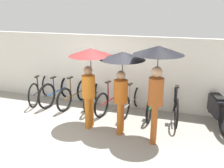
{
  "coord_description": "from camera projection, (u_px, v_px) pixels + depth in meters",
  "views": [
    {
      "loc": [
        2.4,
        -4.69,
        2.88
      ],
      "look_at": [
        0.51,
        1.05,
        1.0
      ],
      "focal_mm": 40.0,
      "sensor_mm": 36.0,
      "label": 1
    }
  ],
  "objects": [
    {
      "name": "pedestrian_trailing",
      "position": [
        157.0,
        67.0,
        5.16
      ],
      "size": [
        1.06,
        1.06,
        2.12
      ],
      "rotation": [
        0.0,
        0.0,
        0.08
      ],
      "color": "#9E4C1E",
      "rests_on": "ground"
    },
    {
      "name": "parked_bicycle_3",
      "position": [
        93.0,
        96.0,
        7.38
      ],
      "size": [
        0.44,
        1.72,
        1.06
      ],
      "rotation": [
        0.0,
        0.0,
        1.67
      ],
      "color": "black",
      "rests_on": "ground"
    },
    {
      "name": "parked_bicycle_7",
      "position": [
        175.0,
        105.0,
        6.6
      ],
      "size": [
        0.44,
        1.84,
        0.98
      ],
      "rotation": [
        0.0,
        0.0,
        1.7
      ],
      "color": "black",
      "rests_on": "ground"
    },
    {
      "name": "parked_bicycle_6",
      "position": [
        153.0,
        103.0,
        6.82
      ],
      "size": [
        0.44,
        1.64,
        1.01
      ],
      "rotation": [
        0.0,
        0.0,
        1.54
      ],
      "color": "black",
      "rests_on": "ground"
    },
    {
      "name": "motorcycle",
      "position": [
        217.0,
        108.0,
        6.34
      ],
      "size": [
        0.79,
        2.05,
        0.95
      ],
      "rotation": [
        0.0,
        0.0,
        1.84
      ],
      "color": "black",
      "rests_on": "ground"
    },
    {
      "name": "parked_bicycle_1",
      "position": [
        58.0,
        90.0,
        7.74
      ],
      "size": [
        0.44,
        1.82,
        1.11
      ],
      "rotation": [
        0.0,
        0.0,
        1.45
      ],
      "color": "black",
      "rests_on": "ground"
    },
    {
      "name": "ground_plane",
      "position": [
        77.0,
        135.0,
        5.83
      ],
      "size": [
        30.0,
        30.0,
        0.0
      ],
      "primitive_type": "plane",
      "color": "gray"
    },
    {
      "name": "parked_bicycle_2",
      "position": [
        74.0,
        94.0,
        7.51
      ],
      "size": [
        0.44,
        1.7,
        1.08
      ],
      "rotation": [
        0.0,
        0.0,
        1.43
      ],
      "color": "black",
      "rests_on": "ground"
    },
    {
      "name": "parked_bicycle_0",
      "position": [
        41.0,
        89.0,
        7.87
      ],
      "size": [
        0.52,
        1.75,
        1.06
      ],
      "rotation": [
        0.0,
        0.0,
        1.77
      ],
      "color": "black",
      "rests_on": "ground"
    },
    {
      "name": "parked_bicycle_5",
      "position": [
        132.0,
        101.0,
        7.0
      ],
      "size": [
        0.44,
        1.68,
        0.97
      ],
      "rotation": [
        0.0,
        0.0,
        1.44
      ],
      "color": "black",
      "rests_on": "ground"
    },
    {
      "name": "parked_bicycle_4",
      "position": [
        112.0,
        98.0,
        7.14
      ],
      "size": [
        0.54,
        1.73,
        1.07
      ],
      "rotation": [
        0.0,
        0.0,
        1.36
      ],
      "color": "black",
      "rests_on": "ground"
    },
    {
      "name": "back_wall",
      "position": [
        107.0,
        71.0,
        7.46
      ],
      "size": [
        13.17,
        0.12,
        2.1
      ],
      "color": "silver",
      "rests_on": "ground"
    },
    {
      "name": "pedestrian_leading",
      "position": [
        90.0,
        65.0,
        5.88
      ],
      "size": [
        1.04,
        1.04,
        1.96
      ],
      "rotation": [
        0.0,
        0.0,
        -0.12
      ],
      "color": "#C66B1E",
      "rests_on": "ground"
    },
    {
      "name": "pedestrian_center",
      "position": [
        122.0,
        69.0,
        5.61
      ],
      "size": [
        1.04,
        1.04,
        1.92
      ],
      "rotation": [
        0.0,
        0.0,
        0.05
      ],
      "color": "#B25619",
      "rests_on": "ground"
    }
  ]
}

